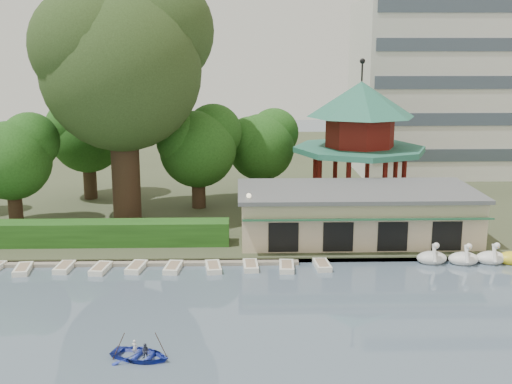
{
  "coord_description": "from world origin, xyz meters",
  "views": [
    {
      "loc": [
        0.78,
        -26.7,
        15.1
      ],
      "look_at": [
        2.0,
        18.0,
        5.0
      ],
      "focal_mm": 45.0,
      "sensor_mm": 36.0,
      "label": 1
    }
  ],
  "objects_px": {
    "boathouse": "(356,213)",
    "big_tree": "(123,58)",
    "dock": "(61,262)",
    "pavilion": "(360,132)",
    "rowboat_with_passengers": "(140,351)"
  },
  "relations": [
    {
      "from": "boathouse",
      "to": "big_tree",
      "type": "xyz_separation_m",
      "value": [
        -18.82,
        6.24,
        11.88
      ]
    },
    {
      "from": "dock",
      "to": "big_tree",
      "type": "distance_m",
      "value": 18.2
    },
    {
      "from": "dock",
      "to": "pavilion",
      "type": "relative_size",
      "value": 2.52
    },
    {
      "from": "pavilion",
      "to": "dock",
      "type": "bearing_deg",
      "value": -148.34
    },
    {
      "from": "big_tree",
      "to": "rowboat_with_passengers",
      "type": "xyz_separation_m",
      "value": [
        4.66,
        -25.57,
        -13.81
      ]
    },
    {
      "from": "boathouse",
      "to": "rowboat_with_passengers",
      "type": "height_order",
      "value": "boathouse"
    },
    {
      "from": "boathouse",
      "to": "pavilion",
      "type": "height_order",
      "value": "pavilion"
    },
    {
      "from": "boathouse",
      "to": "rowboat_with_passengers",
      "type": "xyz_separation_m",
      "value": [
        -14.16,
        -19.32,
        -1.93
      ]
    },
    {
      "from": "big_tree",
      "to": "rowboat_with_passengers",
      "type": "relative_size",
      "value": 4.27
    },
    {
      "from": "boathouse",
      "to": "dock",
      "type": "bearing_deg",
      "value": -167.76
    },
    {
      "from": "dock",
      "to": "boathouse",
      "type": "relative_size",
      "value": 1.83
    },
    {
      "from": "rowboat_with_passengers",
      "to": "dock",
      "type": "bearing_deg",
      "value": 118.32
    },
    {
      "from": "boathouse",
      "to": "pavilion",
      "type": "bearing_deg",
      "value": 78.72
    },
    {
      "from": "dock",
      "to": "pavilion",
      "type": "distance_m",
      "value": 29.14
    },
    {
      "from": "boathouse",
      "to": "rowboat_with_passengers",
      "type": "bearing_deg",
      "value": -126.23
    }
  ]
}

